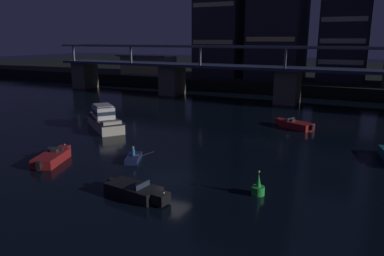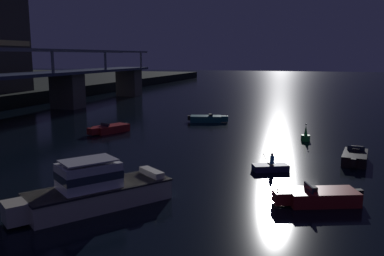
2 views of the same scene
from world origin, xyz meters
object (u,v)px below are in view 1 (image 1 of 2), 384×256
(cabin_cruiser_near_left, at_px, (104,119))
(dinghy_with_paddler, at_px, (134,158))
(waterfront_pavilion, at_px, (148,65))
(speedboat_mid_left, at_px, (53,157))
(river_bridge, at_px, (288,79))
(speedboat_near_center, at_px, (295,125))
(channel_buoy, at_px, (258,188))
(speedboat_near_right, at_px, (136,191))
(tower_central, at_px, (345,30))

(cabin_cruiser_near_left, relative_size, dinghy_with_paddler, 3.04)
(waterfront_pavilion, xyz_separation_m, speedboat_mid_left, (24.43, -51.41, -4.02))
(speedboat_mid_left, bearing_deg, cabin_cruiser_near_left, 110.13)
(river_bridge, xyz_separation_m, speedboat_mid_left, (-11.25, -39.49, -3.69))
(cabin_cruiser_near_left, distance_m, dinghy_with_paddler, 13.54)
(speedboat_near_center, relative_size, channel_buoy, 2.84)
(speedboat_near_right, bearing_deg, channel_buoy, 29.64)
(river_bridge, xyz_separation_m, cabin_cruiser_near_left, (-15.65, -27.49, -3.06))
(tower_central, relative_size, waterfront_pavilion, 1.65)
(tower_central, distance_m, speedboat_mid_left, 62.68)
(channel_buoy, relative_size, dinghy_with_paddler, 0.62)
(river_bridge, relative_size, dinghy_with_paddler, 33.59)
(river_bridge, distance_m, speedboat_mid_left, 41.23)
(speedboat_near_right, relative_size, speedboat_mid_left, 1.03)
(cabin_cruiser_near_left, xyz_separation_m, channel_buoy, (22.48, -10.50, -0.57))
(channel_buoy, height_order, dinghy_with_paddler, channel_buoy)
(cabin_cruiser_near_left, height_order, speedboat_mid_left, cabin_cruiser_near_left)
(river_bridge, distance_m, cabin_cruiser_near_left, 31.78)
(waterfront_pavilion, distance_m, speedboat_near_center, 50.04)
(waterfront_pavilion, bearing_deg, speedboat_near_right, -56.92)
(river_bridge, relative_size, speedboat_mid_left, 18.65)
(waterfront_pavilion, distance_m, speedboat_mid_left, 57.06)
(speedboat_near_center, bearing_deg, cabin_cruiser_near_left, -153.14)
(waterfront_pavilion, height_order, speedboat_near_center, waterfront_pavilion)
(waterfront_pavilion, bearing_deg, speedboat_mid_left, -64.59)
(cabin_cruiser_near_left, bearing_deg, speedboat_near_center, 26.86)
(river_bridge, distance_m, speedboat_near_center, 18.14)
(waterfront_pavilion, xyz_separation_m, speedboat_near_right, (35.21, -54.06, -4.02))
(cabin_cruiser_near_left, height_order, speedboat_near_center, cabin_cruiser_near_left)
(speedboat_near_center, height_order, channel_buoy, channel_buoy)
(cabin_cruiser_near_left, height_order, dinghy_with_paddler, cabin_cruiser_near_left)
(waterfront_pavilion, distance_m, cabin_cruiser_near_left, 44.33)
(speedboat_mid_left, bearing_deg, river_bridge, 74.10)
(speedboat_near_center, relative_size, dinghy_with_paddler, 1.77)
(speedboat_near_right, distance_m, channel_buoy, 8.40)
(waterfront_pavilion, bearing_deg, channel_buoy, -49.58)
(speedboat_near_center, relative_size, speedboat_near_right, 0.95)
(dinghy_with_paddler, bearing_deg, channel_buoy, -9.45)
(speedboat_near_right, bearing_deg, tower_central, 83.70)
(speedboat_near_right, xyz_separation_m, speedboat_mid_left, (-10.78, 2.65, 0.00))
(speedboat_near_center, distance_m, dinghy_with_paddler, 21.44)
(tower_central, bearing_deg, dinghy_with_paddler, -101.70)
(speedboat_near_center, bearing_deg, dinghy_with_paddler, -118.00)
(dinghy_with_paddler, bearing_deg, waterfront_pavilion, 122.51)
(speedboat_near_center, xyz_separation_m, channel_buoy, (1.91, -20.92, 0.06))
(tower_central, xyz_separation_m, cabin_cruiser_near_left, (-21.99, -46.97, -11.24))
(speedboat_near_right, relative_size, dinghy_with_paddler, 1.86)
(waterfront_pavilion, bearing_deg, cabin_cruiser_near_left, -63.06)
(channel_buoy, bearing_deg, tower_central, 90.49)
(speedboat_mid_left, bearing_deg, tower_central, 73.39)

